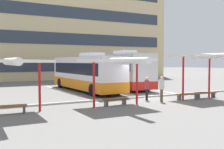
{
  "coord_description": "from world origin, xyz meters",
  "views": [
    {
      "loc": [
        -11.65,
        -16.39,
        2.76
      ],
      "look_at": [
        -1.63,
        2.27,
        1.72
      ],
      "focal_mm": 42.85,
      "sensor_mm": 36.0,
      "label": 1
    }
  ],
  "objects_px": {
    "bench_0": "(9,107)",
    "waiting_shelter_1": "(119,61)",
    "coach_bus_1": "(119,71)",
    "waiting_shelter_0": "(9,62)",
    "coach_bus_0": "(86,74)",
    "waiting_passenger_3": "(162,87)",
    "bench_3": "(206,94)",
    "bench_1": "(115,100)",
    "waiting_passenger_1": "(147,87)",
    "bench_2": "(188,95)",
    "waiting_shelter_2": "(200,57)"
  },
  "relations": [
    {
      "from": "coach_bus_0",
      "to": "waiting_shelter_2",
      "type": "height_order",
      "value": "coach_bus_0"
    },
    {
      "from": "bench_2",
      "to": "bench_3",
      "type": "distance_m",
      "value": 1.8
    },
    {
      "from": "waiting_shelter_1",
      "to": "bench_3",
      "type": "height_order",
      "value": "waiting_shelter_1"
    },
    {
      "from": "bench_2",
      "to": "coach_bus_1",
      "type": "bearing_deg",
      "value": 90.65
    },
    {
      "from": "waiting_shelter_0",
      "to": "bench_1",
      "type": "xyz_separation_m",
      "value": [
        6.24,
        0.05,
        -2.38
      ]
    },
    {
      "from": "bench_1",
      "to": "bench_3",
      "type": "distance_m",
      "value": 7.67
    },
    {
      "from": "coach_bus_0",
      "to": "waiting_passenger_3",
      "type": "height_order",
      "value": "coach_bus_0"
    },
    {
      "from": "coach_bus_1",
      "to": "bench_3",
      "type": "relative_size",
      "value": 6.04
    },
    {
      "from": "waiting_shelter_0",
      "to": "waiting_passenger_3",
      "type": "height_order",
      "value": "waiting_shelter_0"
    },
    {
      "from": "coach_bus_0",
      "to": "bench_1",
      "type": "bearing_deg",
      "value": -100.49
    },
    {
      "from": "bench_3",
      "to": "waiting_passenger_3",
      "type": "xyz_separation_m",
      "value": [
        -4.14,
        0.08,
        0.68
      ]
    },
    {
      "from": "coach_bus_1",
      "to": "waiting_shelter_0",
      "type": "height_order",
      "value": "coach_bus_1"
    },
    {
      "from": "waiting_passenger_3",
      "to": "waiting_passenger_1",
      "type": "bearing_deg",
      "value": 112.53
    },
    {
      "from": "bench_3",
      "to": "waiting_passenger_3",
      "type": "height_order",
      "value": "waiting_passenger_3"
    },
    {
      "from": "waiting_passenger_1",
      "to": "bench_0",
      "type": "bearing_deg",
      "value": -176.19
    },
    {
      "from": "waiting_passenger_1",
      "to": "waiting_passenger_3",
      "type": "relative_size",
      "value": 0.94
    },
    {
      "from": "bench_3",
      "to": "waiting_passenger_1",
      "type": "relative_size",
      "value": 1.08
    },
    {
      "from": "waiting_shelter_2",
      "to": "waiting_passenger_1",
      "type": "relative_size",
      "value": 2.87
    },
    {
      "from": "coach_bus_1",
      "to": "waiting_shelter_2",
      "type": "bearing_deg",
      "value": -84.25
    },
    {
      "from": "bench_2",
      "to": "waiting_passenger_1",
      "type": "bearing_deg",
      "value": 156.83
    },
    {
      "from": "waiting_passenger_1",
      "to": "bench_1",
      "type": "bearing_deg",
      "value": -163.06
    },
    {
      "from": "coach_bus_0",
      "to": "bench_0",
      "type": "relative_size",
      "value": 5.96
    },
    {
      "from": "waiting_shelter_0",
      "to": "waiting_passenger_3",
      "type": "bearing_deg",
      "value": -0.65
    },
    {
      "from": "coach_bus_1",
      "to": "bench_3",
      "type": "xyz_separation_m",
      "value": [
        1.91,
        -9.81,
        -1.46
      ]
    },
    {
      "from": "bench_3",
      "to": "waiting_passenger_1",
      "type": "distance_m",
      "value": 4.78
    },
    {
      "from": "bench_2",
      "to": "bench_3",
      "type": "xyz_separation_m",
      "value": [
        1.8,
        0.02,
        -0.0
      ]
    },
    {
      "from": "bench_0",
      "to": "bench_3",
      "type": "bearing_deg",
      "value": -2.27
    },
    {
      "from": "waiting_passenger_3",
      "to": "coach_bus_1",
      "type": "bearing_deg",
      "value": 77.13
    },
    {
      "from": "waiting_shelter_1",
      "to": "waiting_passenger_1",
      "type": "relative_size",
      "value": 3.0
    },
    {
      "from": "waiting_passenger_3",
      "to": "waiting_shelter_0",
      "type": "bearing_deg",
      "value": 179.35
    },
    {
      "from": "waiting_shelter_1",
      "to": "waiting_shelter_2",
      "type": "height_order",
      "value": "waiting_shelter_2"
    },
    {
      "from": "coach_bus_0",
      "to": "coach_bus_1",
      "type": "bearing_deg",
      "value": 12.99
    },
    {
      "from": "waiting_shelter_0",
      "to": "waiting_shelter_1",
      "type": "distance_m",
      "value": 6.25
    },
    {
      "from": "waiting_shelter_2",
      "to": "waiting_passenger_3",
      "type": "xyz_separation_m",
      "value": [
        -3.24,
        0.3,
        -2.06
      ]
    },
    {
      "from": "bench_0",
      "to": "waiting_passenger_1",
      "type": "distance_m",
      "value": 9.36
    },
    {
      "from": "bench_0",
      "to": "waiting_passenger_1",
      "type": "xyz_separation_m",
      "value": [
        9.32,
        0.62,
        0.61
      ]
    },
    {
      "from": "waiting_shelter_2",
      "to": "waiting_shelter_1",
      "type": "bearing_deg",
      "value": 179.64
    },
    {
      "from": "waiting_shelter_1",
      "to": "bench_2",
      "type": "height_order",
      "value": "waiting_shelter_1"
    },
    {
      "from": "bench_0",
      "to": "bench_3",
      "type": "height_order",
      "value": "same"
    },
    {
      "from": "waiting_shelter_0",
      "to": "waiting_passenger_3",
      "type": "xyz_separation_m",
      "value": [
        9.77,
        -0.11,
        -1.7
      ]
    },
    {
      "from": "coach_bus_0",
      "to": "bench_2",
      "type": "xyz_separation_m",
      "value": [
        4.27,
        -8.87,
        -1.27
      ]
    },
    {
      "from": "coach_bus_0",
      "to": "waiting_passenger_1",
      "type": "xyz_separation_m",
      "value": [
        1.48,
        -7.68,
        -0.67
      ]
    },
    {
      "from": "waiting_shelter_2",
      "to": "waiting_passenger_1",
      "type": "distance_m",
      "value": 4.48
    },
    {
      "from": "waiting_passenger_3",
      "to": "bench_3",
      "type": "bearing_deg",
      "value": -1.11
    },
    {
      "from": "bench_0",
      "to": "bench_1",
      "type": "distance_m",
      "value": 6.25
    },
    {
      "from": "bench_0",
      "to": "waiting_shelter_2",
      "type": "distance_m",
      "value": 13.31
    },
    {
      "from": "bench_1",
      "to": "bench_3",
      "type": "height_order",
      "value": "same"
    },
    {
      "from": "bench_0",
      "to": "waiting_shelter_1",
      "type": "relative_size",
      "value": 0.38
    },
    {
      "from": "bench_0",
      "to": "waiting_shelter_1",
      "type": "height_order",
      "value": "waiting_shelter_1"
    },
    {
      "from": "bench_3",
      "to": "bench_0",
      "type": "bearing_deg",
      "value": 177.73
    }
  ]
}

